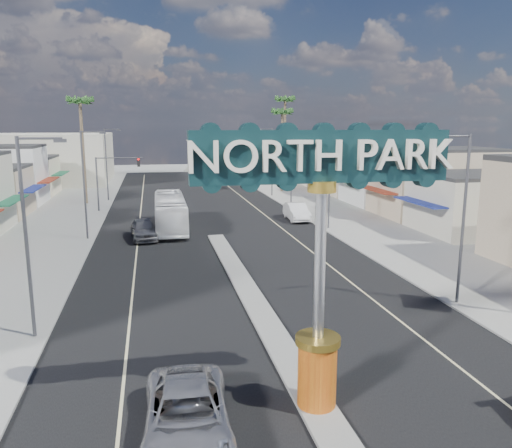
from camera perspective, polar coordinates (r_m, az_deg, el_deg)
name	(u,v)px	position (r m, az deg, el deg)	size (l,w,h in m)	color
ground	(214,234)	(43.98, -4.84, -1.17)	(160.00, 160.00, 0.00)	gray
road	(214,234)	(43.98, -4.84, -1.16)	(20.00, 120.00, 0.01)	black
median_island	(249,292)	(28.71, -0.85, -7.79)	(1.30, 30.00, 0.16)	gray
sidewalk_left	(45,241)	(44.55, -23.01, -1.80)	(8.00, 120.00, 0.12)	gray
sidewalk_right	(363,227)	(47.69, 12.10, -0.33)	(8.00, 120.00, 0.12)	gray
storefront_row_right	(397,179)	(63.15, 15.78, 5.00)	(12.00, 42.00, 6.00)	#B7B29E
backdrop_far_left	(46,158)	(89.41, -22.86, 6.92)	(20.00, 20.00, 8.00)	#B7B29E
backdrop_far_right	(303,155)	(91.92, 5.41, 7.84)	(20.00, 20.00, 8.00)	beige
gateway_sign	(321,239)	(15.90, 7.41, -1.67)	(8.20, 1.50, 9.15)	#C43A0F
traffic_signal_left	(114,173)	(57.01, -15.93, 5.65)	(5.09, 0.45, 6.00)	#47474C
traffic_signal_right	(277,170)	(58.65, 2.37, 6.21)	(5.09, 0.45, 6.00)	#47474C
streetlight_l_near	(29,228)	(23.66, -24.49, -0.45)	(2.03, 0.22, 9.00)	#47474C
streetlight_l_mid	(86,179)	(43.19, -18.87, 4.85)	(2.03, 0.22, 9.00)	#47474C
streetlight_l_far	(108,161)	(65.00, -16.60, 6.96)	(2.03, 0.22, 9.00)	#47474C
streetlight_r_near	(461,211)	(27.84, 22.41, 1.34)	(2.03, 0.22, 9.00)	#47474C
streetlight_r_mid	(328,174)	(45.62, 8.24, 5.65)	(2.03, 0.22, 9.00)	#47474C
streetlight_r_far	(271,158)	(66.64, 1.72, 7.51)	(2.03, 0.22, 9.00)	#47474C
palm_left_far	(80,107)	(63.16, -19.46, 12.52)	(2.60, 2.60, 13.10)	brown
palm_right_mid	(282,116)	(71.01, 3.03, 12.20)	(2.60, 2.60, 12.10)	brown
palm_right_far	(285,105)	(77.37, 3.35, 13.45)	(2.60, 2.60, 14.10)	brown
suv_left	(187,415)	(16.40, -7.88, -20.80)	(2.61, 5.65, 1.57)	#AEAEB3
car_parked_left	(144,229)	(42.87, -12.69, -0.55)	(2.06, 5.12, 1.74)	slate
car_parked_right	(297,212)	(50.36, 4.66, 1.42)	(1.81, 5.18, 1.71)	white
city_bus	(170,212)	(46.37, -9.79, 1.36)	(2.68, 11.44, 3.19)	white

